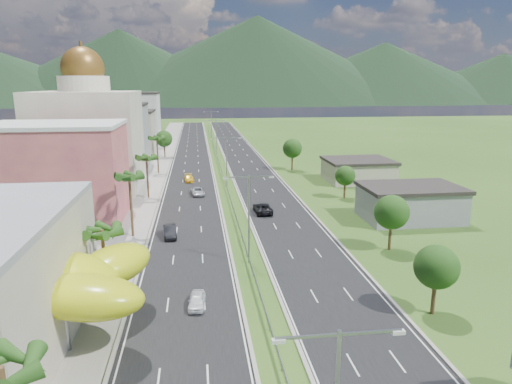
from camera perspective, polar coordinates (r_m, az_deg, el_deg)
name	(u,v)px	position (r m, az deg, el deg)	size (l,w,h in m)	color
ground	(260,300)	(47.92, 0.53, -13.30)	(500.00, 500.00, 0.00)	#2D5119
road_left	(192,159)	(134.13, -8.02, 4.05)	(11.00, 260.00, 0.04)	black
road_right	(243,158)	(134.80, -1.62, 4.22)	(11.00, 260.00, 0.04)	black
sidewalk_left	(159,160)	(134.57, -12.08, 3.93)	(7.00, 260.00, 0.12)	gray
median_guardrail	(221,168)	(116.43, -4.39, 3.02)	(0.10, 216.06, 0.76)	gray
streetlight_median_b	(249,210)	(54.76, -0.91, -2.26)	(6.04, 0.25, 11.00)	gray
streetlight_median_c	(226,158)	(93.75, -3.71, 4.31)	(6.04, 0.25, 11.00)	gray
streetlight_median_d	(216,134)	(138.31, -4.97, 7.22)	(6.04, 0.25, 11.00)	gray
streetlight_median_e	(211,122)	(183.08, -5.62, 8.71)	(6.04, 0.25, 11.00)	gray
lime_canopy	(36,282)	(44.09, -25.78, -10.04)	(18.00, 15.00, 7.40)	#B6C213
pink_shophouse	(58,174)	(78.84, -23.55, 2.03)	(20.00, 15.00, 15.00)	#B64A5D
domed_building	(88,134)	(100.36, -20.23, 6.77)	(20.00, 20.00, 28.70)	#BDB39C
midrise_grey	(115,137)	(124.91, -17.21, 6.59)	(16.00, 15.00, 16.00)	gray
midrise_beige	(127,134)	(146.68, -15.77, 7.03)	(16.00, 15.00, 13.00)	#A89D8A
midrise_white	(136,120)	(169.17, -14.74, 8.73)	(16.00, 15.00, 18.00)	silver
shed_near	(410,204)	(77.83, 18.71, -1.47)	(15.00, 10.00, 5.00)	gray
shed_far	(358,171)	(105.60, 12.62, 2.53)	(14.00, 12.00, 4.40)	#A89D8A
palm_tree_a	(1,376)	(26.25, -29.24, -19.45)	(3.60, 3.60, 9.10)	#47301C
palm_tree_b	(102,234)	(47.65, -18.68, -5.00)	(3.60, 3.60, 8.10)	#47301C
palm_tree_c	(129,179)	(66.38, -15.55, 1.59)	(3.60, 3.60, 9.60)	#47301C
palm_tree_d	(146,159)	(89.01, -13.53, 3.99)	(3.60, 3.60, 8.60)	#47301C
palm_tree_e	(157,140)	(113.56, -12.29, 6.42)	(3.60, 3.60, 9.40)	#47301C
leafy_tree_lfar	(164,139)	(138.64, -11.41, 6.54)	(4.90, 4.90, 8.05)	#47301C
leafy_tree_ra	(437,267)	(46.49, 21.63, -8.71)	(4.20, 4.20, 6.90)	#47301C
leafy_tree_rb	(392,212)	(62.04, 16.60, -2.45)	(4.55, 4.55, 7.47)	#47301C
leafy_tree_rc	(345,176)	(88.68, 11.10, 2.00)	(3.85, 3.85, 6.33)	#47301C
leafy_tree_rd	(292,148)	(116.02, 4.57, 5.46)	(4.90, 4.90, 8.05)	#47301C
mountain_ridge	(257,104)	(497.25, 0.19, 10.93)	(860.00, 140.00, 90.00)	black
car_white_near_left	(197,300)	(46.57, -7.41, -13.28)	(1.57, 3.90, 1.33)	white
car_dark_left	(170,231)	(66.89, -10.72, -4.83)	(1.75, 5.02, 1.65)	black
car_silver_mid_left	(197,191)	(90.77, -7.33, 0.06)	(2.37, 5.15, 1.43)	#ADB0B5
car_yellow_far_left	(189,178)	(103.72, -8.37, 1.71)	(2.00, 4.92, 1.43)	yellow
car_dark_far_right	(263,208)	(77.69, 0.84, -2.02)	(2.74, 5.95, 1.65)	black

